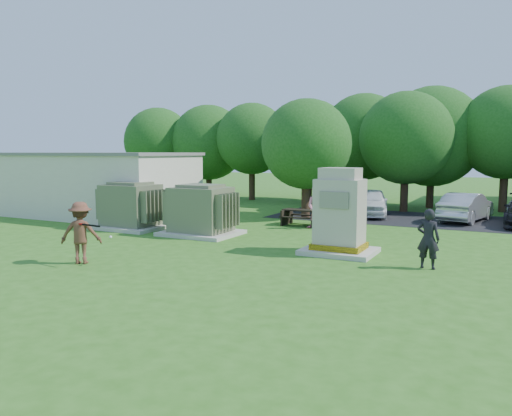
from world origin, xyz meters
The scene contains 15 objects.
ground centered at (0.00, 0.00, 0.00)m, with size 120.00×120.00×0.00m, color #2D6619.
service_building centered at (-11.00, 7.00, 1.60)m, with size 10.00×5.00×3.20m, color beige.
service_building_roof centered at (-11.00, 7.00, 3.27)m, with size 10.20×5.20×0.15m, color slate.
parking_strip centered at (7.00, 13.50, 0.01)m, with size 20.00×6.00×0.01m, color #232326.
transformer_left centered at (-6.50, 4.50, 0.97)m, with size 3.00×2.40×2.07m.
transformer_right centered at (-2.80, 4.50, 0.97)m, with size 3.00×2.40×2.07m.
generator_cabinet centered at (3.42, 3.44, 1.25)m, with size 2.35×1.92×2.87m.
picnic_table centered at (-0.13, 8.82, 0.46)m, with size 1.73×1.29×0.74m.
batter centered at (-3.08, -1.61, 0.95)m, with size 1.22×0.70×1.89m, color brown.
person_by_generator centered at (6.39, 2.52, 0.88)m, with size 0.64×0.42×1.76m, color black.
person_at_picnic centered at (0.88, 8.13, 0.95)m, with size 0.93×0.72×1.91m, color pink.
car_white centered at (1.81, 13.69, 0.73)m, with size 1.73×4.29×1.46m, color white.
car_silver_a centered at (6.49, 13.75, 0.70)m, with size 1.49×4.27×1.41m, color #BDBCC2.
batting_equipment centered at (-2.51, -1.73, 1.18)m, with size 1.07×0.45×0.44m.
tree_row centered at (1.75, 18.50, 4.15)m, with size 41.30×13.30×7.30m.
Camera 1 is at (8.51, -12.41, 3.39)m, focal length 35.00 mm.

